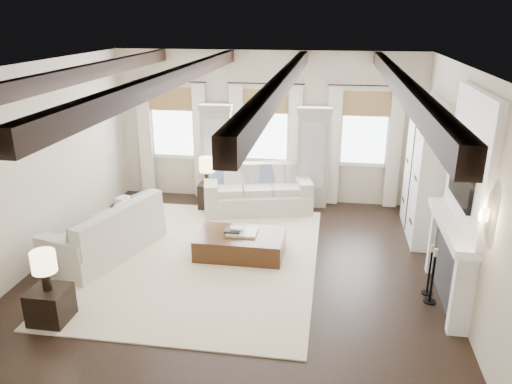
% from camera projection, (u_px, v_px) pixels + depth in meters
% --- Properties ---
extents(ground, '(7.50, 7.50, 0.00)m').
position_uv_depth(ground, '(233.00, 282.00, 7.67)').
color(ground, black).
rests_on(ground, ground).
extents(room_shell, '(6.54, 7.54, 3.22)m').
position_uv_depth(room_shell, '(289.00, 150.00, 7.75)').
color(room_shell, beige).
rests_on(room_shell, ground).
extents(area_rug, '(3.79, 4.73, 0.02)m').
position_uv_depth(area_rug, '(202.00, 259.00, 8.38)').
color(area_rug, beige).
rests_on(area_rug, ground).
extents(sofa_back, '(2.35, 1.49, 0.93)m').
position_uv_depth(sofa_back, '(257.00, 192.00, 10.41)').
color(sofa_back, beige).
rests_on(sofa_back, ground).
extents(sofa_left, '(1.53, 2.32, 0.91)m').
position_uv_depth(sofa_left, '(108.00, 235.00, 8.42)').
color(sofa_left, beige).
rests_on(sofa_left, ground).
extents(ottoman, '(1.46, 0.92, 0.38)m').
position_uv_depth(ottoman, '(240.00, 245.00, 8.47)').
color(ottoman, black).
rests_on(ottoman, ground).
extents(tray, '(0.50, 0.38, 0.04)m').
position_uv_depth(tray, '(242.00, 232.00, 8.44)').
color(tray, white).
rests_on(tray, ottoman).
extents(book_lower, '(0.26, 0.20, 0.04)m').
position_uv_depth(book_lower, '(233.00, 231.00, 8.40)').
color(book_lower, '#262628').
rests_on(book_lower, tray).
extents(book_upper, '(0.22, 0.17, 0.03)m').
position_uv_depth(book_upper, '(238.00, 228.00, 8.42)').
color(book_upper, beige).
rests_on(book_upper, book_lower).
extents(side_table_front, '(0.49, 0.49, 0.49)m').
position_uv_depth(side_table_front, '(51.00, 305.00, 6.62)').
color(side_table_front, black).
rests_on(side_table_front, ground).
extents(lamp_front, '(0.32, 0.32, 0.55)m').
position_uv_depth(lamp_front, '(44.00, 264.00, 6.41)').
color(lamp_front, black).
rests_on(lamp_front, side_table_front).
extents(side_table_back, '(0.36, 0.36, 0.55)m').
position_uv_depth(side_table_back, '(208.00, 196.00, 10.48)').
color(side_table_back, black).
rests_on(side_table_back, ground).
extents(lamp_back, '(0.33, 0.33, 0.57)m').
position_uv_depth(lamp_back, '(207.00, 166.00, 10.26)').
color(lamp_back, black).
rests_on(lamp_back, side_table_back).
extents(candlestick_near, '(0.17, 0.17, 0.84)m').
position_uv_depth(candlestick_near, '(432.00, 281.00, 7.02)').
color(candlestick_near, black).
rests_on(candlestick_near, ground).
extents(candlestick_far, '(0.16, 0.16, 0.79)m').
position_uv_depth(candlestick_far, '(429.00, 274.00, 7.25)').
color(candlestick_far, black).
rests_on(candlestick_far, ground).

